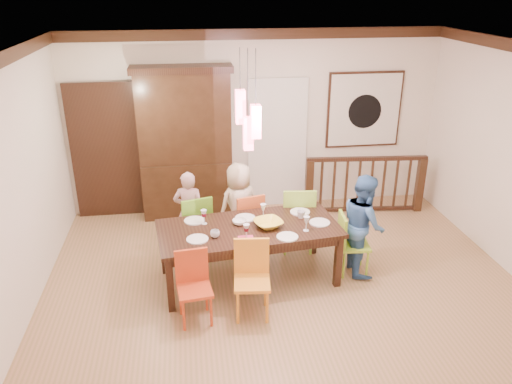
{
  "coord_description": "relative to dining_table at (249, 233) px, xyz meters",
  "views": [
    {
      "loc": [
        -1.12,
        -5.27,
        3.57
      ],
      "look_at": [
        -0.3,
        0.36,
        1.14
      ],
      "focal_mm": 35.0,
      "sensor_mm": 36.0,
      "label": 1
    }
  ],
  "objects": [
    {
      "name": "floor",
      "position": [
        0.42,
        -0.19,
        -0.67
      ],
      "size": [
        6.0,
        6.0,
        0.0
      ],
      "primitive_type": "plane",
      "color": "#987949",
      "rests_on": "ground"
    },
    {
      "name": "ceiling",
      "position": [
        0.42,
        -0.19,
        2.23
      ],
      "size": [
        6.0,
        6.0,
        0.0
      ],
      "primitive_type": "plane",
      "rotation": [
        3.14,
        0.0,
        0.0
      ],
      "color": "white",
      "rests_on": "wall_back"
    },
    {
      "name": "wall_back",
      "position": [
        0.42,
        2.31,
        0.78
      ],
      "size": [
        6.0,
        0.0,
        6.0
      ],
      "primitive_type": "plane",
      "rotation": [
        1.57,
        0.0,
        0.0
      ],
      "color": "beige",
      "rests_on": "floor"
    },
    {
      "name": "wall_left",
      "position": [
        -2.58,
        -0.19,
        0.78
      ],
      "size": [
        0.0,
        5.0,
        5.0
      ],
      "primitive_type": "plane",
      "rotation": [
        1.57,
        0.0,
        1.57
      ],
      "color": "beige",
      "rests_on": "floor"
    },
    {
      "name": "crown_molding",
      "position": [
        0.42,
        -0.19,
        2.15
      ],
      "size": [
        6.0,
        5.0,
        0.16
      ],
      "primitive_type": null,
      "color": "black",
      "rests_on": "wall_back"
    },
    {
      "name": "panel_door",
      "position": [
        -1.98,
        2.26,
        0.38
      ],
      "size": [
        1.04,
        0.07,
        2.24
      ],
      "primitive_type": "cube",
      "color": "black",
      "rests_on": "wall_back"
    },
    {
      "name": "white_doorway",
      "position": [
        0.77,
        2.27,
        0.38
      ],
      "size": [
        0.97,
        0.05,
        2.22
      ],
      "primitive_type": "cube",
      "color": "silver",
      "rests_on": "wall_back"
    },
    {
      "name": "painting",
      "position": [
        2.22,
        2.27,
        0.93
      ],
      "size": [
        1.25,
        0.06,
        1.25
      ],
      "color": "black",
      "rests_on": "wall_back"
    },
    {
      "name": "pendant_cluster",
      "position": [
        0.0,
        -0.0,
        1.44
      ],
      "size": [
        0.27,
        0.21,
        1.14
      ],
      "color": "#E8455C",
      "rests_on": "ceiling"
    },
    {
      "name": "dining_table",
      "position": [
        0.0,
        0.0,
        0.0
      ],
      "size": [
        2.33,
        1.25,
        0.75
      ],
      "rotation": [
        0.0,
        0.0,
        0.11
      ],
      "color": "black",
      "rests_on": "floor"
    },
    {
      "name": "chair_far_left",
      "position": [
        -0.66,
        0.72,
        -0.14
      ],
      "size": [
        0.52,
        0.52,
        0.93
      ],
      "rotation": [
        0.0,
        0.0,
        3.41
      ],
      "color": "#69B129",
      "rests_on": "floor"
    },
    {
      "name": "chair_far_mid",
      "position": [
        0.06,
        0.78,
        -0.16
      ],
      "size": [
        0.49,
        0.49,
        0.89
      ],
      "rotation": [
        0.0,
        0.0,
        3.41
      ],
      "color": "#D05826",
      "rests_on": "floor"
    },
    {
      "name": "chair_far_right",
      "position": [
        0.78,
        0.69,
        -0.11
      ],
      "size": [
        0.49,
        0.49,
        0.98
      ],
      "rotation": [
        0.0,
        0.0,
        3.03
      ],
      "color": "#90C33D",
      "rests_on": "floor"
    },
    {
      "name": "chair_near_left",
      "position": [
        -0.71,
        -0.76,
        -0.2
      ],
      "size": [
        0.41,
        0.41,
        0.83
      ],
      "rotation": [
        0.0,
        0.0,
        0.11
      ],
      "color": "#C23F1C",
      "rests_on": "floor"
    },
    {
      "name": "chair_near_mid",
      "position": [
        -0.06,
        -0.74,
        -0.16
      ],
      "size": [
        0.45,
        0.45,
        0.89
      ],
      "rotation": [
        0.0,
        0.0,
        -0.11
      ],
      "color": "orange",
      "rests_on": "floor"
    },
    {
      "name": "chair_end_right",
      "position": [
        1.37,
        -0.02,
        -0.19
      ],
      "size": [
        0.41,
        0.41,
        0.83
      ],
      "rotation": [
        0.0,
        0.0,
        1.48
      ],
      "color": "#93C32F",
      "rests_on": "floor"
    },
    {
      "name": "china_hutch",
      "position": [
        -0.72,
        2.1,
        0.54
      ],
      "size": [
        1.52,
        0.46,
        2.41
      ],
      "color": "black",
      "rests_on": "floor"
    },
    {
      "name": "balustrade",
      "position": [
        2.15,
        1.76,
        -0.17
      ],
      "size": [
        1.97,
        0.25,
        0.96
      ],
      "rotation": [
        0.0,
        0.0,
        -0.09
      ],
      "color": "black",
      "rests_on": "floor"
    },
    {
      "name": "person_far_left",
      "position": [
        -0.72,
        0.88,
        -0.08
      ],
      "size": [
        0.48,
        0.36,
        1.19
      ],
      "primitive_type": "imported",
      "rotation": [
        0.0,
        0.0,
        2.96
      ],
      "color": "#D4A2A8",
      "rests_on": "floor"
    },
    {
      "name": "person_far_mid",
      "position": [
        -0.02,
        0.87,
        -0.04
      ],
      "size": [
        0.73,
        0.61,
        1.27
      ],
      "primitive_type": "imported",
      "rotation": [
        0.0,
        0.0,
        3.53
      ],
      "color": "beige",
      "rests_on": "floor"
    },
    {
      "name": "person_end_right",
      "position": [
        1.49,
        0.02,
        0.0
      ],
      "size": [
        0.52,
        0.66,
        1.34
      ],
      "primitive_type": "imported",
      "rotation": [
        0.0,
        0.0,
        1.55
      ],
      "color": "#3B69A7",
      "rests_on": "floor"
    },
    {
      "name": "serving_bowl",
      "position": [
        0.24,
        -0.02,
        0.12
      ],
      "size": [
        0.43,
        0.43,
        0.08
      ],
      "primitive_type": "imported",
      "rotation": [
        0.0,
        0.0,
        0.31
      ],
      "color": "yellow",
      "rests_on": "dining_table"
    },
    {
      "name": "small_bowl",
      "position": [
        -0.1,
        0.1,
        0.11
      ],
      "size": [
        0.23,
        0.23,
        0.06
      ],
      "primitive_type": "imported",
      "rotation": [
        0.0,
        0.0,
        0.3
      ],
      "color": "white",
      "rests_on": "dining_table"
    },
    {
      "name": "cup_left",
      "position": [
        -0.43,
        -0.21,
        0.12
      ],
      "size": [
        0.12,
        0.12,
        0.09
      ],
      "primitive_type": "imported",
      "rotation": [
        0.0,
        0.0,
        -0.12
      ],
      "color": "silver",
      "rests_on": "dining_table"
    },
    {
      "name": "cup_right",
      "position": [
        0.7,
        0.16,
        0.13
      ],
      "size": [
        0.13,
        0.13,
        0.1
      ],
      "primitive_type": "imported",
      "rotation": [
        0.0,
        0.0,
        -0.22
      ],
      "color": "silver",
      "rests_on": "dining_table"
    },
    {
      "name": "plate_far_left",
      "position": [
        -0.66,
        0.26,
        0.09
      ],
      "size": [
        0.26,
        0.26,
        0.01
      ],
      "primitive_type": "cylinder",
      "color": "white",
      "rests_on": "dining_table"
    },
    {
      "name": "plate_far_mid",
      "position": [
        -0.02,
        0.25,
        0.09
      ],
      "size": [
        0.26,
        0.26,
        0.01
      ],
      "primitive_type": "cylinder",
      "color": "white",
      "rests_on": "dining_table"
    },
    {
      "name": "plate_far_right",
      "position": [
        0.72,
        0.32,
        0.09
      ],
      "size": [
        0.26,
        0.26,
        0.01
      ],
      "primitive_type": "cylinder",
      "color": "white",
      "rests_on": "dining_table"
    },
    {
      "name": "plate_near_left",
      "position": [
        -0.64,
        -0.24,
        0.09
      ],
      "size": [
        0.26,
        0.26,
        0.01
      ],
      "primitive_type": "cylinder",
      "color": "white",
      "rests_on": "dining_table"
    },
    {
      "name": "plate_near_mid",
      "position": [
        0.42,
        -0.34,
        0.09
      ],
      "size": [
        0.26,
        0.26,
        0.01
      ],
      "primitive_type": "cylinder",
      "color": "white",
      "rests_on": "dining_table"
    },
    {
      "name": "plate_end_right",
      "position": [
        0.9,
        -0.02,
        0.09
      ],
      "size": [
        0.26,
        0.26,
        0.01
      ],
      "primitive_type": "cylinder",
      "color": "white",
      "rests_on": "dining_table"
    },
    {
      "name": "wine_glass_a",
      "position": [
        -0.54,
        0.17,
        0.17
      ],
      "size": [
        0.08,
        0.08,
        0.19
      ],
      "primitive_type": null,
      "color": "#590C19",
      "rests_on": "dining_table"
    },
    {
      "name": "wine_glass_b",
      "position": [
        0.22,
        0.24,
        0.17
      ],
      "size": [
        0.08,
        0.08,
        0.19
      ],
      "primitive_type": null,
      "color": "silver",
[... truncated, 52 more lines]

